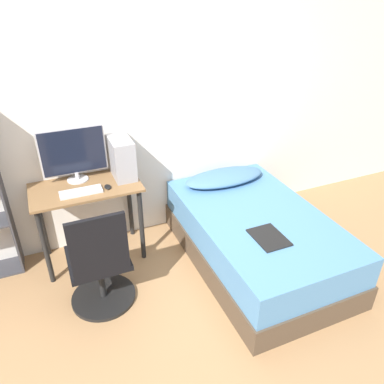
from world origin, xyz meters
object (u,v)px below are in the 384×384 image
monitor (73,153)px  pc_tower (122,158)px  bed (256,238)px  office_chair (100,270)px  keyboard (81,192)px

monitor → pc_tower: bearing=-11.8°
monitor → bed: bearing=-29.8°
office_chair → bed: (1.40, -0.01, -0.10)m
office_chair → bed: size_ratio=0.51×
office_chair → monitor: 1.03m
monitor → keyboard: 0.35m
bed → pc_tower: pc_tower is taller
office_chair → keyboard: office_chair is taller
office_chair → keyboard: (-0.01, 0.54, 0.41)m
office_chair → bed: office_chair is taller
office_chair → keyboard: bearing=90.6°
bed → keyboard: (-1.41, 0.55, 0.51)m
pc_tower → keyboard: bearing=-157.2°
monitor → office_chair: bearing=-90.4°
monitor → pc_tower: (0.39, -0.08, -0.08)m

